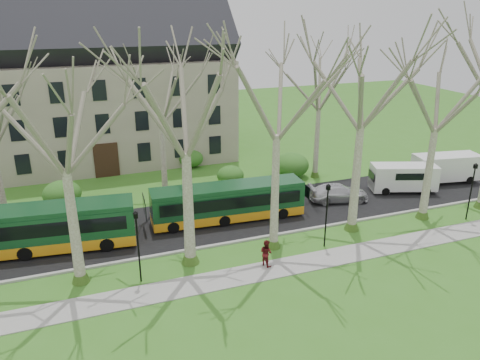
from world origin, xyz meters
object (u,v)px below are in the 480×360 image
bus_lead (36,229)px  van_b (446,168)px  pedestrian_b (266,253)px  van_a (403,178)px  bus_follow (228,202)px  sedan (339,193)px

bus_lead → van_b: bus_lead is taller
van_b → pedestrian_b: size_ratio=3.44×
van_a → pedestrian_b: 17.31m
bus_lead → van_b: (33.79, 0.97, -0.27)m
bus_follow → van_b: bus_follow is taller
bus_lead → bus_follow: bearing=7.5°
sedan → van_a: van_a is taller
van_b → pedestrian_b: van_b is taller
bus_follow → pedestrian_b: bearing=-86.2°
bus_lead → van_a: bearing=7.3°
bus_follow → van_b: 20.83m
bus_follow → sedan: bearing=5.0°
bus_lead → bus_follow: (12.97, 0.21, -0.14)m
bus_follow → van_b: bearing=5.8°
bus_lead → van_b: size_ratio=2.12×
pedestrian_b → van_a: bearing=-89.0°
sedan → van_b: van_b is taller
van_b → van_a: bearing=-163.3°
bus_lead → sedan: bearing=7.7°
van_a → van_b: bearing=26.3°
sedan → bus_follow: bearing=104.3°
bus_follow → van_a: 15.77m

